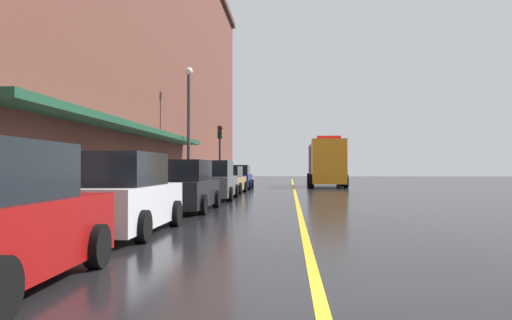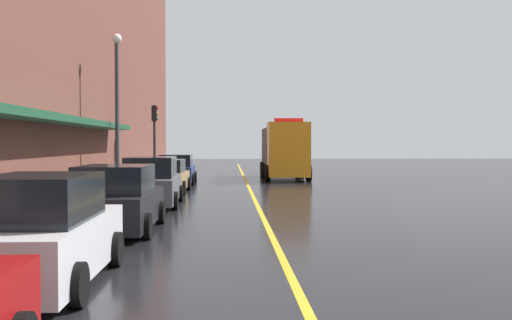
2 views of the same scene
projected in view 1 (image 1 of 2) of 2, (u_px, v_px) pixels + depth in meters
The scene contains 15 objects.
ground_plane at pixel (295, 192), 30.40m from camera, with size 112.00×112.00×0.00m, color black.
sidewalk_left at pixel (195, 190), 30.81m from camera, with size 2.40×70.00×0.15m, color gray.
lane_center_stripe at pixel (295, 192), 30.40m from camera, with size 0.16×70.00×0.01m, color gold.
brick_building_left at pixel (65, 33), 30.49m from camera, with size 14.50×64.00×19.49m.
parked_car_1 at pixel (122, 196), 11.01m from camera, with size 1.96×4.45×1.79m.
parked_car_2 at pixel (182, 187), 16.76m from camera, with size 2.15×4.46×1.72m.
parked_car_3 at pixel (213, 181), 22.97m from camera, with size 2.15×4.87×1.79m.
parked_car_4 at pixel (226, 180), 28.59m from camera, with size 2.14×4.46×1.54m.
parked_car_5 at pixel (237, 178), 34.50m from camera, with size 2.16×4.41×1.65m.
utility_truck at pixel (326, 164), 38.62m from camera, with size 2.78×8.01×3.76m.
parking_meter_0 at pixel (136, 180), 16.29m from camera, with size 0.14×0.18×1.33m.
parking_meter_1 at pixel (89, 184), 12.43m from camera, with size 0.14×0.18×1.33m.
parking_meter_2 at pixel (170, 177), 20.87m from camera, with size 0.14×0.18×1.33m.
street_lamp_left at pixel (189, 115), 27.77m from camera, with size 0.44×0.44×6.94m.
traffic_light_near at pixel (220, 144), 35.56m from camera, with size 0.38×0.36×4.30m.
Camera 1 is at (-0.33, -5.52, 1.45)m, focal length 34.89 mm.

